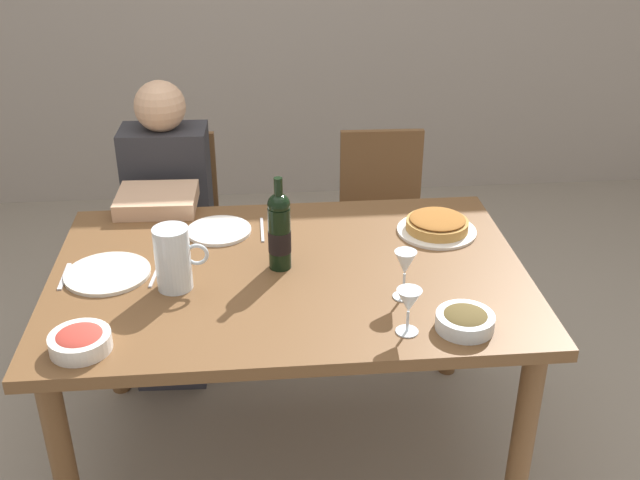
% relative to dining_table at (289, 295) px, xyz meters
% --- Properties ---
extents(ground_plane, '(8.00, 8.00, 0.00)m').
position_rel_dining_table_xyz_m(ground_plane, '(0.00, 0.00, -0.67)').
color(ground_plane, gray).
extents(dining_table, '(1.50, 1.00, 0.76)m').
position_rel_dining_table_xyz_m(dining_table, '(0.00, 0.00, 0.00)').
color(dining_table, brown).
rests_on(dining_table, ground).
extents(wine_bottle, '(0.07, 0.07, 0.31)m').
position_rel_dining_table_xyz_m(wine_bottle, '(-0.03, 0.02, 0.22)').
color(wine_bottle, black).
rests_on(wine_bottle, dining_table).
extents(water_pitcher, '(0.16, 0.11, 0.20)m').
position_rel_dining_table_xyz_m(water_pitcher, '(-0.35, -0.07, 0.18)').
color(water_pitcher, silver).
rests_on(water_pitcher, dining_table).
extents(baked_tart, '(0.28, 0.28, 0.06)m').
position_rel_dining_table_xyz_m(baked_tart, '(0.53, 0.22, 0.12)').
color(baked_tart, white).
rests_on(baked_tart, dining_table).
extents(salad_bowl, '(0.17, 0.17, 0.06)m').
position_rel_dining_table_xyz_m(salad_bowl, '(-0.58, -0.38, 0.12)').
color(salad_bowl, white).
rests_on(salad_bowl, dining_table).
extents(olive_bowl, '(0.16, 0.16, 0.05)m').
position_rel_dining_table_xyz_m(olive_bowl, '(0.47, -0.37, 0.12)').
color(olive_bowl, silver).
rests_on(olive_bowl, dining_table).
extents(wine_glass_left_diner, '(0.07, 0.07, 0.14)m').
position_rel_dining_table_xyz_m(wine_glass_left_diner, '(0.31, -0.37, 0.19)').
color(wine_glass_left_diner, silver).
rests_on(wine_glass_left_diner, dining_table).
extents(wine_glass_right_diner, '(0.07, 0.07, 0.15)m').
position_rel_dining_table_xyz_m(wine_glass_right_diner, '(0.33, -0.19, 0.20)').
color(wine_glass_right_diner, silver).
rests_on(wine_glass_right_diner, dining_table).
extents(dinner_plate_left_setting, '(0.22, 0.22, 0.01)m').
position_rel_dining_table_xyz_m(dinner_plate_left_setting, '(-0.23, 0.29, 0.10)').
color(dinner_plate_left_setting, white).
rests_on(dinner_plate_left_setting, dining_table).
extents(dinner_plate_right_setting, '(0.27, 0.27, 0.01)m').
position_rel_dining_table_xyz_m(dinner_plate_right_setting, '(-0.57, 0.02, 0.10)').
color(dinner_plate_right_setting, silver).
rests_on(dinner_plate_right_setting, dining_table).
extents(fork_left_setting, '(0.03, 0.16, 0.00)m').
position_rel_dining_table_xyz_m(fork_left_setting, '(-0.38, 0.29, 0.09)').
color(fork_left_setting, silver).
rests_on(fork_left_setting, dining_table).
extents(knife_left_setting, '(0.01, 0.18, 0.00)m').
position_rel_dining_table_xyz_m(knife_left_setting, '(-0.08, 0.29, 0.09)').
color(knife_left_setting, silver).
rests_on(knife_left_setting, dining_table).
extents(knife_right_setting, '(0.03, 0.18, 0.00)m').
position_rel_dining_table_xyz_m(knife_right_setting, '(-0.42, 0.02, 0.09)').
color(knife_right_setting, silver).
rests_on(knife_right_setting, dining_table).
extents(spoon_right_setting, '(0.02, 0.16, 0.00)m').
position_rel_dining_table_xyz_m(spoon_right_setting, '(-0.70, 0.02, 0.09)').
color(spoon_right_setting, silver).
rests_on(spoon_right_setting, dining_table).
extents(chair_left, '(0.41, 0.41, 0.87)m').
position_rel_dining_table_xyz_m(chair_left, '(-0.45, 0.91, -0.17)').
color(chair_left, brown).
rests_on(chair_left, ground).
extents(diner_left, '(0.35, 0.51, 1.16)m').
position_rel_dining_table_xyz_m(diner_left, '(-0.45, 0.67, -0.05)').
color(diner_left, '#2D2D33').
rests_on(diner_left, ground).
extents(chair_right, '(0.41, 0.41, 0.87)m').
position_rel_dining_table_xyz_m(chair_right, '(0.45, 0.86, -0.17)').
color(chair_right, brown).
rests_on(chair_right, ground).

